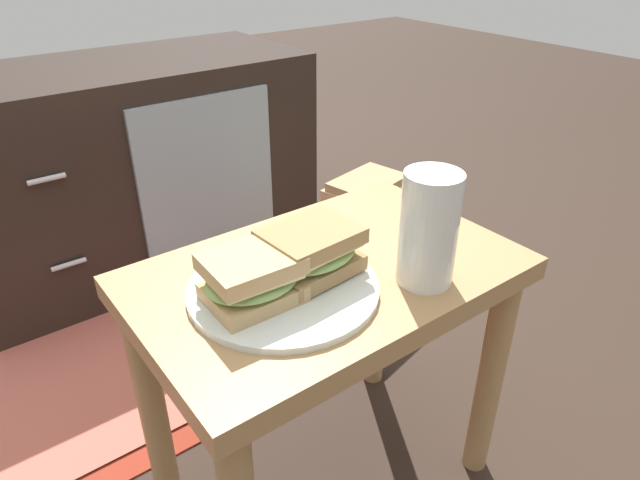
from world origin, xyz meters
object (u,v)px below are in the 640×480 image
(tv_cabinet, at_px, (134,168))
(sandwich_back, at_px, (311,251))
(plate, at_px, (283,289))
(sandwich_front, at_px, (252,278))
(paper_bag, at_px, (366,239))
(beer_glass, at_px, (428,231))

(tv_cabinet, distance_m, sandwich_back, 0.99)
(plate, xyz_separation_m, sandwich_front, (-0.05, -0.00, 0.04))
(sandwich_back, xyz_separation_m, paper_bag, (0.49, 0.42, -0.34))
(plate, bearing_deg, paper_bag, 38.56)
(sandwich_back, bearing_deg, tv_cabinet, 85.02)
(plate, xyz_separation_m, beer_glass, (0.17, -0.09, 0.07))
(paper_bag, bearing_deg, tv_cabinet, 126.88)
(sandwich_front, bearing_deg, beer_glass, -22.08)
(tv_cabinet, height_order, plate, tv_cabinet)
(beer_glass, bearing_deg, paper_bag, 55.28)
(sandwich_front, bearing_deg, sandwich_back, 3.55)
(sandwich_back, height_order, paper_bag, sandwich_back)
(sandwich_front, xyz_separation_m, paper_bag, (0.58, 0.43, -0.34))
(tv_cabinet, height_order, sandwich_front, tv_cabinet)
(sandwich_front, xyz_separation_m, sandwich_back, (0.10, 0.01, 0.00))
(plate, bearing_deg, beer_glass, -28.18)
(plate, bearing_deg, sandwich_front, -176.45)
(tv_cabinet, bearing_deg, sandwich_front, -100.61)
(tv_cabinet, xyz_separation_m, beer_glass, (0.04, -1.05, 0.25))
(plate, height_order, beer_glass, beer_glass)
(tv_cabinet, height_order, beer_glass, beer_glass)
(beer_glass, bearing_deg, sandwich_front, 157.92)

